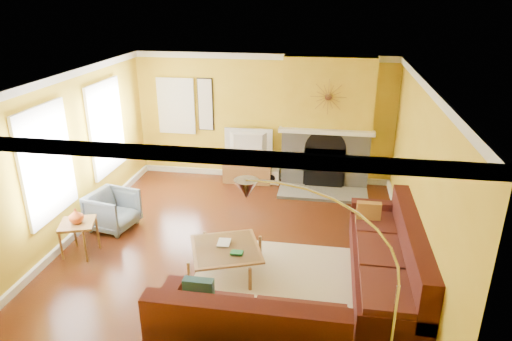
% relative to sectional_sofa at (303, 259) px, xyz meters
% --- Properties ---
extents(floor, '(5.50, 6.00, 0.02)m').
position_rel_sectional_sofa_xyz_m(floor, '(-1.15, 0.92, -0.46)').
color(floor, '#602B14').
rests_on(floor, ground).
extents(ceiling, '(5.50, 6.00, 0.02)m').
position_rel_sectional_sofa_xyz_m(ceiling, '(-1.15, 0.92, 2.26)').
color(ceiling, white).
rests_on(ceiling, ground).
extents(wall_back, '(5.50, 0.02, 2.70)m').
position_rel_sectional_sofa_xyz_m(wall_back, '(-1.15, 3.93, 0.90)').
color(wall_back, gold).
rests_on(wall_back, ground).
extents(wall_front, '(5.50, 0.02, 2.70)m').
position_rel_sectional_sofa_xyz_m(wall_front, '(-1.15, -2.09, 0.90)').
color(wall_front, gold).
rests_on(wall_front, ground).
extents(wall_left, '(0.02, 6.00, 2.70)m').
position_rel_sectional_sofa_xyz_m(wall_left, '(-3.91, 0.92, 0.90)').
color(wall_left, gold).
rests_on(wall_left, ground).
extents(wall_right, '(0.02, 6.00, 2.70)m').
position_rel_sectional_sofa_xyz_m(wall_right, '(1.61, 0.92, 0.90)').
color(wall_right, gold).
rests_on(wall_right, ground).
extents(baseboard, '(5.50, 6.00, 0.12)m').
position_rel_sectional_sofa_xyz_m(baseboard, '(-1.15, 0.92, -0.39)').
color(baseboard, white).
rests_on(baseboard, floor).
extents(crown_molding, '(5.50, 6.00, 0.12)m').
position_rel_sectional_sofa_xyz_m(crown_molding, '(-1.15, 0.92, 2.19)').
color(crown_molding, white).
rests_on(crown_molding, ceiling).
extents(window_left_near, '(0.06, 1.22, 1.72)m').
position_rel_sectional_sofa_xyz_m(window_left_near, '(-3.87, 2.22, 1.05)').
color(window_left_near, white).
rests_on(window_left_near, wall_left).
extents(window_left_far, '(0.06, 1.22, 1.72)m').
position_rel_sectional_sofa_xyz_m(window_left_far, '(-3.87, 0.32, 1.05)').
color(window_left_far, white).
rests_on(window_left_far, wall_left).
extents(window_back, '(0.82, 0.06, 1.22)m').
position_rel_sectional_sofa_xyz_m(window_back, '(-3.05, 3.88, 1.10)').
color(window_back, white).
rests_on(window_back, wall_back).
extents(wall_art, '(0.34, 0.04, 1.14)m').
position_rel_sectional_sofa_xyz_m(wall_art, '(-2.40, 3.89, 1.15)').
color(wall_art, white).
rests_on(wall_art, wall_back).
extents(fireplace, '(1.80, 0.40, 2.70)m').
position_rel_sectional_sofa_xyz_m(fireplace, '(0.20, 3.72, 0.90)').
color(fireplace, gray).
rests_on(fireplace, floor).
extents(mantel, '(1.92, 0.22, 0.08)m').
position_rel_sectional_sofa_xyz_m(mantel, '(0.20, 3.48, 0.80)').
color(mantel, white).
rests_on(mantel, fireplace).
extents(hearth, '(1.80, 0.70, 0.06)m').
position_rel_sectional_sofa_xyz_m(hearth, '(0.20, 3.17, -0.42)').
color(hearth, gray).
rests_on(hearth, floor).
extents(sunburst, '(0.70, 0.04, 0.70)m').
position_rel_sectional_sofa_xyz_m(sunburst, '(0.20, 3.49, 1.50)').
color(sunburst, olive).
rests_on(sunburst, fireplace).
extents(rug, '(2.40, 1.80, 0.02)m').
position_rel_sectional_sofa_xyz_m(rug, '(-0.37, 0.21, -0.44)').
color(rug, beige).
rests_on(rug, floor).
extents(sectional_sofa, '(3.20, 3.57, 0.90)m').
position_rel_sectional_sofa_xyz_m(sectional_sofa, '(0.00, 0.00, 0.00)').
color(sectional_sofa, '#471916').
rests_on(sectional_sofa, floor).
extents(coffee_table, '(1.26, 1.26, 0.39)m').
position_rel_sectional_sofa_xyz_m(coffee_table, '(-1.14, 0.22, -0.26)').
color(coffee_table, white).
rests_on(coffee_table, floor).
extents(media_console, '(1.03, 0.46, 0.57)m').
position_rel_sectional_sofa_xyz_m(media_console, '(-1.44, 3.63, -0.17)').
color(media_console, olive).
rests_on(media_console, floor).
extents(tv, '(1.04, 0.16, 0.60)m').
position_rel_sectional_sofa_xyz_m(tv, '(-1.44, 3.63, 0.41)').
color(tv, black).
rests_on(tv, media_console).
extents(subwoofer, '(0.31, 0.31, 0.31)m').
position_rel_sectional_sofa_xyz_m(subwoofer, '(-0.90, 3.64, -0.30)').
color(subwoofer, white).
rests_on(subwoofer, floor).
extents(armchair, '(0.87, 0.85, 0.67)m').
position_rel_sectional_sofa_xyz_m(armchair, '(-3.36, 1.17, -0.11)').
color(armchair, slate).
rests_on(armchair, floor).
extents(side_table, '(0.64, 0.64, 0.55)m').
position_rel_sectional_sofa_xyz_m(side_table, '(-3.50, 0.28, -0.17)').
color(side_table, olive).
rests_on(side_table, floor).
extents(vase, '(0.25, 0.25, 0.23)m').
position_rel_sectional_sofa_xyz_m(vase, '(-3.50, 0.28, 0.22)').
color(vase, '#D8591E').
rests_on(vase, side_table).
extents(book, '(0.20, 0.27, 0.02)m').
position_rel_sectional_sofa_xyz_m(book, '(-1.28, 0.32, -0.05)').
color(book, white).
rests_on(book, coffee_table).
extents(arc_lamp, '(1.47, 0.36, 2.35)m').
position_rel_sectional_sofa_xyz_m(arc_lamp, '(0.31, -1.83, 0.72)').
color(arc_lamp, silver).
rests_on(arc_lamp, floor).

